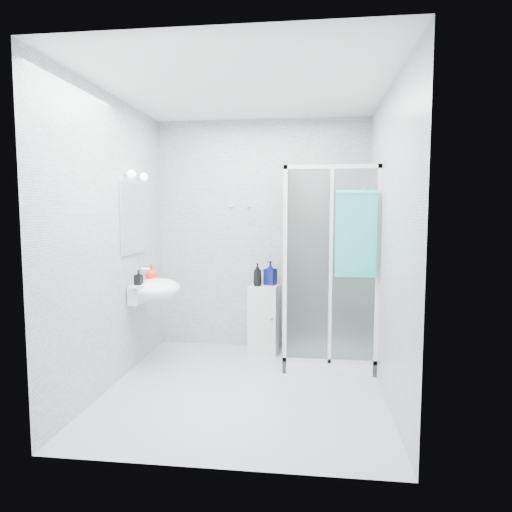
# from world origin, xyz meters

# --- Properties ---
(room) EXTENTS (2.40, 2.60, 2.60)m
(room) POSITION_xyz_m (0.00, 0.00, 1.30)
(room) COLOR #B9BDBF
(room) RESTS_ON ground
(shower_enclosure) EXTENTS (0.90, 0.95, 2.00)m
(shower_enclosure) POSITION_xyz_m (0.67, 0.77, 0.45)
(shower_enclosure) COLOR white
(shower_enclosure) RESTS_ON ground
(wall_basin) EXTENTS (0.46, 0.56, 0.35)m
(wall_basin) POSITION_xyz_m (-0.99, 0.45, 0.80)
(wall_basin) COLOR white
(wall_basin) RESTS_ON ground
(mirror) EXTENTS (0.02, 0.60, 0.70)m
(mirror) POSITION_xyz_m (-1.19, 0.45, 1.50)
(mirror) COLOR white
(mirror) RESTS_ON room
(vanity_lights) EXTENTS (0.10, 0.40, 0.08)m
(vanity_lights) POSITION_xyz_m (-1.14, 0.45, 1.92)
(vanity_lights) COLOR silver
(vanity_lights) RESTS_ON room
(wall_hooks) EXTENTS (0.23, 0.06, 0.03)m
(wall_hooks) POSITION_xyz_m (-0.25, 1.26, 1.62)
(wall_hooks) COLOR silver
(wall_hooks) RESTS_ON room
(storage_cabinet) EXTENTS (0.33, 0.35, 0.76)m
(storage_cabinet) POSITION_xyz_m (0.05, 1.06, 0.38)
(storage_cabinet) COLOR silver
(storage_cabinet) RESTS_ON ground
(hand_towel) EXTENTS (0.37, 0.05, 0.80)m
(hand_towel) POSITION_xyz_m (0.97, 0.36, 1.38)
(hand_towel) COLOR teal
(hand_towel) RESTS_ON shower_enclosure
(shampoo_bottle_a) EXTENTS (0.12, 0.12, 0.25)m
(shampoo_bottle_a) POSITION_xyz_m (-0.01, 1.00, 0.88)
(shampoo_bottle_a) COLOR black
(shampoo_bottle_a) RESTS_ON storage_cabinet
(shampoo_bottle_b) EXTENTS (0.15, 0.16, 0.26)m
(shampoo_bottle_b) POSITION_xyz_m (0.12, 1.11, 0.89)
(shampoo_bottle_b) COLOR #0E1155
(shampoo_bottle_b) RESTS_ON storage_cabinet
(soap_dispenser_orange) EXTENTS (0.14, 0.14, 0.16)m
(soap_dispenser_orange) POSITION_xyz_m (-1.07, 0.58, 0.94)
(soap_dispenser_orange) COLOR red
(soap_dispenser_orange) RESTS_ON wall_basin
(soap_dispenser_black) EXTENTS (0.08, 0.08, 0.14)m
(soap_dispenser_black) POSITION_xyz_m (-1.08, 0.28, 0.93)
(soap_dispenser_black) COLOR black
(soap_dispenser_black) RESTS_ON wall_basin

